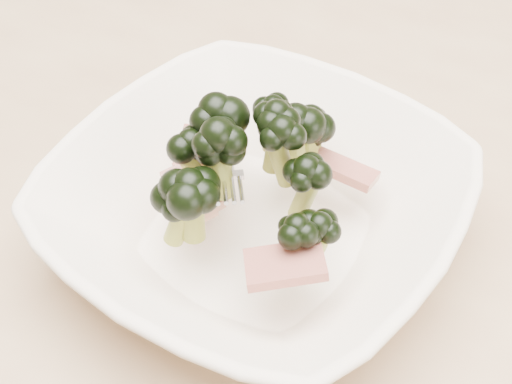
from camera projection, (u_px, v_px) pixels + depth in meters
dining_table at (262, 259)px, 0.64m from camera, size 1.20×0.80×0.75m
broccoli_dish at (256, 201)px, 0.50m from camera, size 0.30×0.30×0.12m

